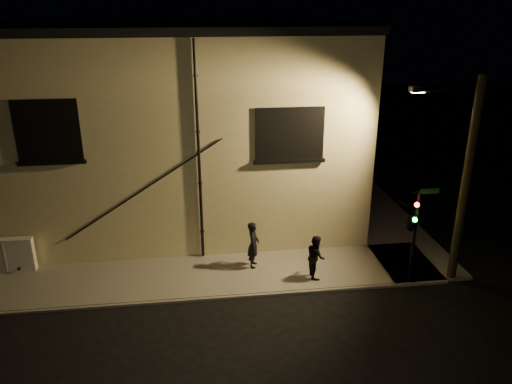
{
  "coord_description": "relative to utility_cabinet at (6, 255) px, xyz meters",
  "views": [
    {
      "loc": [
        -1.99,
        -14.81,
        9.65
      ],
      "look_at": [
        0.18,
        1.8,
        3.19
      ],
      "focal_mm": 35.0,
      "sensor_mm": 36.0,
      "label": 1
    }
  ],
  "objects": [
    {
      "name": "sidewalk",
      "position": [
        10.31,
        1.69,
        -0.73
      ],
      "size": [
        21.0,
        16.0,
        0.12
      ],
      "color": "slate",
      "rests_on": "ground"
    },
    {
      "name": "utility_cabinet",
      "position": [
        0.0,
        0.0,
        0.0
      ],
      "size": [
        2.02,
        0.34,
        1.33
      ],
      "primitive_type": "cube",
      "color": "white",
      "rests_on": "sidewalk"
    },
    {
      "name": "ground",
      "position": [
        9.09,
        -2.7,
        -0.79
      ],
      "size": [
        90.0,
        90.0,
        0.0
      ],
      "primitive_type": "plane",
      "color": "black"
    },
    {
      "name": "pedestrian_a",
      "position": [
        9.18,
        -0.81,
        0.25
      ],
      "size": [
        0.58,
        0.75,
        1.82
      ],
      "primitive_type": "imported",
      "rotation": [
        0.0,
        0.0,
        1.34
      ],
      "color": "black",
      "rests_on": "sidewalk"
    },
    {
      "name": "traffic_signal",
      "position": [
        14.55,
        -2.51,
        1.67
      ],
      "size": [
        1.31,
        2.05,
        3.47
      ],
      "color": "black",
      "rests_on": "sidewalk"
    },
    {
      "name": "pedestrian_b",
      "position": [
        11.35,
        -1.83,
        0.15
      ],
      "size": [
        0.63,
        0.8,
        1.63
      ],
      "primitive_type": "imported",
      "rotation": [
        0.0,
        0.0,
        1.59
      ],
      "color": "black",
      "rests_on": "sidewalk"
    },
    {
      "name": "streetlamp_pole",
      "position": [
        16.24,
        -2.46,
        3.16
      ],
      "size": [
        2.03,
        1.4,
        7.47
      ],
      "color": "black",
      "rests_on": "ground"
    },
    {
      "name": "building",
      "position": [
        6.09,
        6.29,
        3.62
      ],
      "size": [
        16.2,
        12.23,
        8.8
      ],
      "color": "beige",
      "rests_on": "ground"
    }
  ]
}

